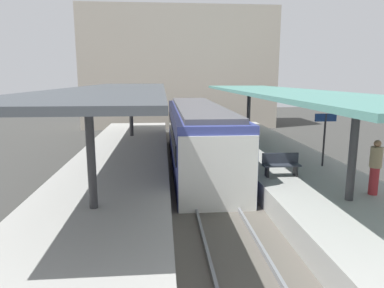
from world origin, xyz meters
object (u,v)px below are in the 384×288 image
Objects in this scene: platform_sign at (325,128)px; passenger_near_bench at (375,166)px; commuter_train at (198,135)px; platform_bench at (281,164)px; litter_bin at (254,140)px.

platform_sign is 1.26× the size of passenger_near_bench.
platform_sign is 3.67m from passenger_near_bench.
commuter_train is 5.83m from platform_bench.
litter_bin is 7.84m from passenger_near_bench.
commuter_train is at bearing 141.19° from platform_sign.
passenger_near_bench is (-0.04, -3.60, -0.71)m from platform_sign.
commuter_train reaches higher than litter_bin.
commuter_train reaches higher than platform_bench.
commuter_train is 8.93m from passenger_near_bench.
commuter_train is 7.56× the size of passenger_near_bench.
passenger_near_bench is at bearing -46.26° from platform_bench.
platform_bench is 0.63× the size of platform_sign.
commuter_train is 16.59× the size of litter_bin.
litter_bin is 0.46× the size of passenger_near_bench.
platform_sign is at bearing 89.41° from passenger_near_bench.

